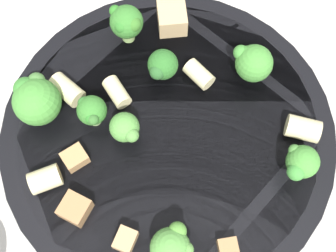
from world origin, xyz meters
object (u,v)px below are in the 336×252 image
Objects in this scene: broccoli_floret_7 at (36,100)px; chicken_chunk_0 at (75,209)px; broccoli_floret_1 at (92,111)px; rigatoni_3 at (303,129)px; chicken_chunk_4 at (172,18)px; chicken_chunk_3 at (126,240)px; broccoli_floret_5 at (125,128)px; broccoli_floret_6 at (301,163)px; chicken_chunk_1 at (75,158)px; broccoli_floret_2 at (126,23)px; rigatoni_4 at (199,74)px; broccoli_floret_0 at (162,65)px; chicken_chunk_2 at (235,248)px; broccoli_floret_3 at (252,63)px; rigatoni_2 at (67,90)px; pasta_bowl at (168,137)px; rigatoni_0 at (44,177)px; broccoli_floret_4 at (171,248)px; rigatoni_1 at (117,92)px.

broccoli_floret_7 reaches higher than chicken_chunk_0.
broccoli_floret_1 is 1.22× the size of rigatoni_3.
rigatoni_3 is at bearing 85.14° from chicken_chunk_0.
chicken_chunk_3 is at bearing -34.96° from chicken_chunk_4.
broccoli_floret_6 is at bearing 53.12° from broccoli_floret_5.
broccoli_floret_6 is 1.92× the size of chicken_chunk_1.
broccoli_floret_7 is at bearing -132.43° from broccoli_floret_5.
broccoli_floret_5 is at bearing -23.35° from broccoli_floret_2.
broccoli_floret_2 is 0.12m from chicken_chunk_1.
chicken_chunk_4 is at bearing 131.87° from chicken_chunk_0.
broccoli_floret_6 is 0.11m from rigatoni_4.
broccoli_floret_0 is at bearing 144.54° from chicken_chunk_3.
broccoli_floret_5 reaches higher than chicken_chunk_2.
broccoli_floret_3 reaches higher than rigatoni_2.
pasta_bowl is 9.83× the size of rigatoni_2.
broccoli_floret_3 is at bearing 76.42° from broccoli_floret_7.
broccoli_floret_0 is 0.80× the size of broccoli_floret_2.
rigatoni_0 is at bearing -33.09° from rigatoni_2.
rigatoni_2 is (-0.15, -0.02, -0.01)m from broccoli_floret_4.
broccoli_floret_2 is 1.51× the size of rigatoni_1.
chicken_chunk_0 is (0.03, -0.09, 0.02)m from pasta_bowl.
broccoli_floret_0 is 0.13m from chicken_chunk_0.
rigatoni_1 is 0.08m from chicken_chunk_4.
broccoli_floret_3 is at bearing 101.89° from pasta_bowl.
pasta_bowl is 10.78× the size of rigatoni_1.
broccoli_floret_7 is 1.58× the size of rigatoni_3.
rigatoni_0 is 0.03m from chicken_chunk_0.
rigatoni_1 is 0.04m from rigatoni_2.
broccoli_floret_7 is 1.68× the size of rigatoni_4.
broccoli_floret_1 is 0.11m from chicken_chunk_4.
broccoli_floret_5 is at bearing -113.15° from rigatoni_3.
pasta_bowl is 7.35× the size of broccoli_floret_3.
broccoli_floret_7 reaches higher than broccoli_floret_4.
chicken_chunk_1 is at bearing 102.71° from rigatoni_0.
chicken_chunk_3 is (0.11, -0.08, -0.01)m from broccoli_floret_0.
broccoli_floret_7 is at bearing -170.22° from chicken_chunk_3.
rigatoni_0 is at bearing -144.03° from broccoli_floret_4.
chicken_chunk_0 is (0.05, -0.17, -0.01)m from broccoli_floret_3.
broccoli_floret_7 is 0.03m from rigatoni_2.
broccoli_floret_6 reaches higher than chicken_chunk_3.
rigatoni_0 is at bearing -84.57° from broccoli_floret_5.
pasta_bowl is at bearing 28.42° from rigatoni_1.
broccoli_floret_6 is 0.84× the size of broccoli_floret_7.
broccoli_floret_7 is 0.20m from rigatoni_3.
broccoli_floret_4 reaches higher than chicken_chunk_2.
chicken_chunk_1 is at bearing -45.94° from broccoli_floret_1.
chicken_chunk_0 is at bearing -37.32° from broccoli_floret_2.
rigatoni_2 is (-0.02, -0.04, 0.00)m from rigatoni_1.
broccoli_floret_6 is 0.17m from chicken_chunk_0.
broccoli_floret_4 is at bearing -112.31° from chicken_chunk_2.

